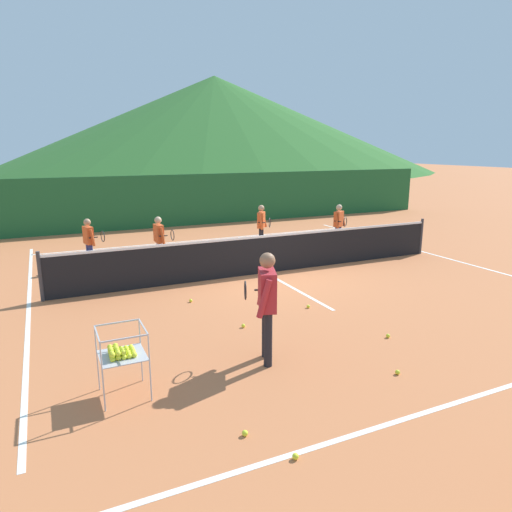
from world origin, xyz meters
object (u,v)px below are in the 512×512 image
ball_cart (121,353)px  tennis_ball_1 (398,372)px  student_0 (89,239)px  tennis_ball_6 (191,301)px  tennis_ball_0 (243,326)px  student_2 (262,223)px  tennis_ball_9 (295,456)px  tennis_ball_8 (308,306)px  tennis_net (266,254)px  student_1 (159,237)px  student_3 (339,222)px  instructor (266,297)px  tennis_ball_5 (245,433)px  tennis_ball_4 (388,336)px

ball_cart → tennis_ball_1: size_ratio=13.22×
student_0 → tennis_ball_6: bearing=-67.5°
student_0 → tennis_ball_0: bearing=-70.0°
student_2 → tennis_ball_9: 9.94m
tennis_ball_1 → tennis_ball_9: bearing=-156.3°
student_2 → tennis_ball_8: (-1.49, -5.24, -0.79)m
tennis_ball_0 → tennis_ball_9: bearing=-104.9°
tennis_net → student_1: bearing=141.4°
student_2 → tennis_ball_8: student_2 is taller
tennis_ball_1 → student_1: bearing=102.1°
tennis_ball_6 → student_0: bearing=112.5°
student_1 → tennis_ball_1: 7.55m
tennis_net → tennis_ball_0: size_ratio=152.27×
student_3 → tennis_ball_8: student_3 is taller
student_0 → tennis_ball_0: (1.99, -5.46, -0.75)m
tennis_net → instructor: 4.92m
tennis_net → tennis_ball_9: (-2.86, -6.52, -0.47)m
instructor → tennis_ball_0: (0.21, 1.33, -0.96)m
tennis_ball_1 → tennis_ball_6: bearing=112.2°
tennis_ball_5 → student_1: bearing=83.1°
student_0 → tennis_ball_5: (0.76, -8.34, -0.75)m
tennis_net → student_1: 2.88m
tennis_net → tennis_ball_0: 3.66m
tennis_ball_0 → tennis_ball_1: bearing=-62.9°
student_2 → tennis_ball_6: (-3.50, -3.92, -0.79)m
student_2 → tennis_net: bearing=-113.6°
tennis_ball_5 → tennis_ball_9: size_ratio=1.00×
instructor → tennis_ball_6: 3.19m
instructor → tennis_ball_5: bearing=-123.5°
tennis_ball_4 → ball_cart: bearing=-179.9°
student_1 → tennis_ball_4: size_ratio=19.67×
tennis_ball_9 → student_2: bearing=66.3°
student_1 → tennis_ball_8: (1.86, -4.47, -0.77)m
tennis_ball_0 → tennis_ball_9: same height
student_3 → student_2: bearing=160.7°
tennis_ball_1 → tennis_ball_9: (-2.19, -0.96, 0.00)m
tennis_ball_1 → tennis_ball_8: same height
student_3 → tennis_ball_1: bearing=-119.2°
ball_cart → tennis_ball_0: ball_cart is taller
student_2 → student_3: size_ratio=1.01×
tennis_ball_5 → tennis_ball_8: size_ratio=1.00×
tennis_net → ball_cart: (-4.24, -4.51, 0.09)m
instructor → student_1: bearing=90.8°
student_0 → tennis_ball_4: size_ratio=19.25×
instructor → student_0: 7.03m
instructor → tennis_net: bearing=63.9°
tennis_ball_4 → tennis_ball_5: 3.55m
student_1 → tennis_ball_9: bearing=-94.3°
tennis_ball_4 → student_0: bearing=120.2°
tennis_net → student_3: size_ratio=7.58×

